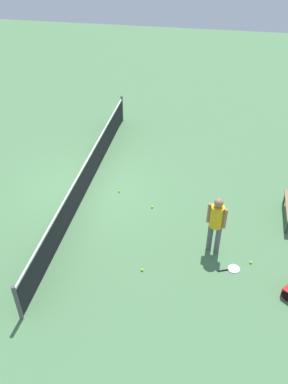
{
  "coord_description": "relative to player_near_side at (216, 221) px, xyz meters",
  "views": [
    {
      "loc": [
        -9.95,
        -3.7,
        7.62
      ],
      "look_at": [
        -1.02,
        -2.04,
        0.9
      ],
      "focal_mm": 37.62,
      "sensor_mm": 36.0,
      "label": 1
    }
  ],
  "objects": [
    {
      "name": "ground_plane",
      "position": [
        2.04,
        4.08,
        -1.01
      ],
      "size": [
        40.0,
        40.0,
        0.0
      ],
      "primitive_type": "plane",
      "color": "#4C7A4C"
    },
    {
      "name": "tennis_ball_near_player",
      "position": [
        1.47,
        1.88,
        -0.98
      ],
      "size": [
        0.07,
        0.07,
        0.07
      ],
      "primitive_type": "sphere",
      "color": "#C6E033",
      "rests_on": "ground_plane"
    },
    {
      "name": "tennis_ball_baseline",
      "position": [
        -1.08,
        1.7,
        -0.98
      ],
      "size": [
        0.07,
        0.07,
        0.07
      ],
      "primitive_type": "sphere",
      "color": "#C6E033",
      "rests_on": "ground_plane"
    },
    {
      "name": "tennis_ball_midcourt",
      "position": [
        -0.32,
        -1.0,
        -0.98
      ],
      "size": [
        0.07,
        0.07,
        0.07
      ],
      "primitive_type": "sphere",
      "color": "#C6E033",
      "rests_on": "ground_plane"
    },
    {
      "name": "court_net",
      "position": [
        2.04,
        4.08,
        -0.51
      ],
      "size": [
        10.09,
        0.09,
        1.07
      ],
      "color": "#4C4C51",
      "rests_on": "ground_plane"
    },
    {
      "name": "tennis_ball_by_net",
      "position": [
        2.07,
        3.04,
        -0.98
      ],
      "size": [
        0.07,
        0.07,
        0.07
      ],
      "primitive_type": "sphere",
      "color": "#C6E033",
      "rests_on": "ground_plane"
    },
    {
      "name": "player_near_side",
      "position": [
        0.0,
        0.0,
        0.0
      ],
      "size": [
        0.44,
        0.52,
        1.7
      ],
      "color": "#595960",
      "rests_on": "ground_plane"
    },
    {
      "name": "tennis_racket_near_player",
      "position": [
        -0.61,
        -0.55,
        -1.0
      ],
      "size": [
        0.41,
        0.6,
        0.03
      ],
      "color": "white",
      "rests_on": "ground_plane"
    }
  ]
}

